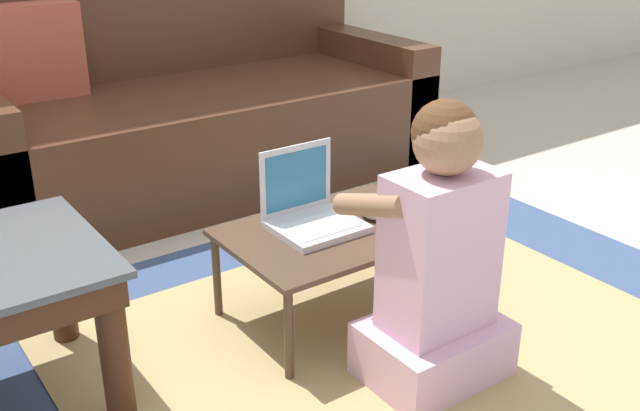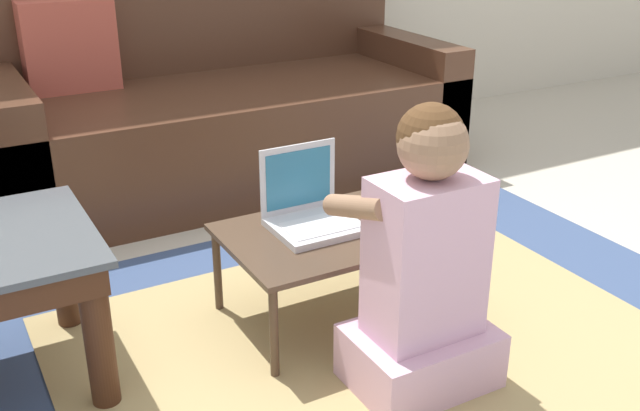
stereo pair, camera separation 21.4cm
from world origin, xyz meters
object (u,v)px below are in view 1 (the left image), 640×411
Objects in this scene: couch at (189,112)px; laptop_desk at (335,237)px; person_seated at (437,265)px; laptop at (312,215)px; computer_mouse at (373,212)px.

couch is 1.31m from laptop_desk.
laptop_desk is at bearing -97.69° from couch.
couch is at bearing 82.31° from laptop_desk.
laptop_desk is 0.39m from person_seated.
laptop is at bearing 99.59° from person_seated.
computer_mouse is (0.18, -0.05, -0.02)m from laptop.
computer_mouse is at bearing -1.33° from laptop_desk.
laptop reaches higher than laptop_desk.
laptop_desk is 6.87× the size of computer_mouse.
couch is at bearing 85.04° from person_seated.
computer_mouse is at bearing 74.28° from person_seated.
laptop is 2.67× the size of computer_mouse.
laptop is 0.44m from person_seated.
couch reaches higher than laptop.
person_seated reaches higher than computer_mouse.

